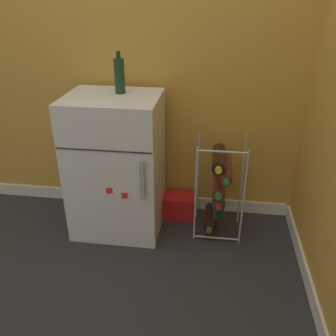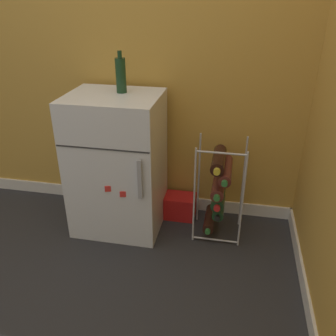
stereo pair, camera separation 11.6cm
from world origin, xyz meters
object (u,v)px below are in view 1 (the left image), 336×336
mini_fridge (117,166)px  fridge_top_bottle (119,75)px  wine_rack (219,186)px  soda_box (179,206)px

mini_fridge → fridge_top_bottle: bearing=61.2°
wine_rack → soda_box: wine_rack is taller
soda_box → fridge_top_bottle: size_ratio=0.88×
wine_rack → soda_box: (-0.26, 0.13, -0.26)m
wine_rack → fridge_top_bottle: (-0.61, 0.05, 0.66)m
wine_rack → soda_box: size_ratio=3.06×
mini_fridge → wine_rack: size_ratio=1.39×
wine_rack → fridge_top_bottle: fridge_top_bottle is taller
wine_rack → soda_box: bearing=152.9°
mini_fridge → wine_rack: mini_fridge is taller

